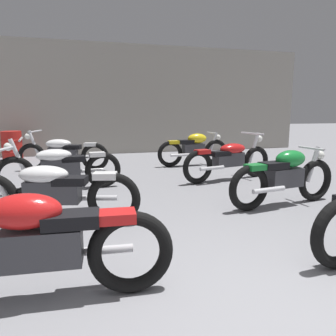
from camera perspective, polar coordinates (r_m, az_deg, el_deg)
The scene contains 9 objects.
back_wall at distance 10.95m, azimuth -8.86°, elevation 12.09°, with size 13.27×0.24×3.60m, color #9E998E.
motorcycle_left_row_0 at distance 2.56m, azimuth -22.04°, elevation -12.62°, with size 1.97×0.48×0.88m.
motorcycle_left_row_1 at distance 4.18m, azimuth -20.23°, elevation -3.82°, with size 2.13×0.79×0.97m.
motorcycle_left_row_2 at distance 5.95m, azimuth -18.95°, elevation 0.29°, with size 2.17×0.68×0.97m.
motorcycle_left_row_3 at distance 7.98m, azimuth -18.48°, elevation 2.73°, with size 2.14×0.78×0.97m.
motorcycle_right_row_1 at distance 5.07m, azimuth 20.35°, elevation -1.35°, with size 1.96×0.58×0.88m.
motorcycle_right_row_2 at distance 6.66m, azimuth 10.97°, elevation 1.67°, with size 2.15×0.78×0.97m.
motorcycle_right_row_3 at distance 8.34m, azimuth 4.69°, elevation 3.57°, with size 1.97×0.48×0.88m.
oil_drum at distance 10.32m, azimuth -26.34°, elevation 3.63°, with size 0.59×0.59×0.85m.
Camera 1 is at (-1.28, -1.31, 1.42)m, focal length 33.76 mm.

